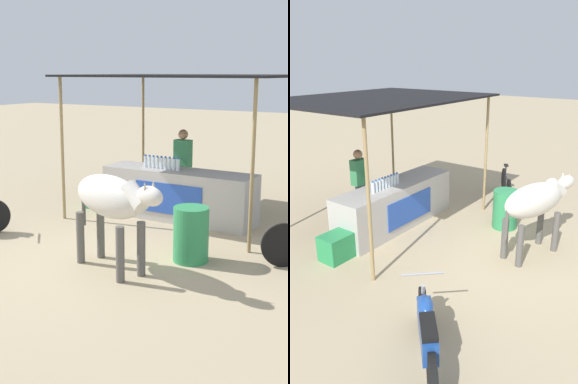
# 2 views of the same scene
# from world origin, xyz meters

# --- Properties ---
(ground_plane) EXTENTS (60.00, 60.00, 0.00)m
(ground_plane) POSITION_xyz_m (0.00, 0.00, 0.00)
(ground_plane) COLOR tan
(stall_counter) EXTENTS (3.00, 0.82, 0.96)m
(stall_counter) POSITION_xyz_m (0.00, 2.20, 0.48)
(stall_counter) COLOR #B2ADA8
(stall_counter) RESTS_ON ground
(stall_awning) EXTENTS (4.20, 3.20, 2.74)m
(stall_awning) POSITION_xyz_m (0.00, 2.50, 2.62)
(stall_awning) COLOR black
(stall_awning) RESTS_ON ground
(water_bottle_row) EXTENTS (0.79, 0.07, 0.25)m
(water_bottle_row) POSITION_xyz_m (-0.35, 2.15, 1.07)
(water_bottle_row) COLOR silver
(water_bottle_row) RESTS_ON stall_counter
(vendor_behind_counter) EXTENTS (0.34, 0.22, 1.65)m
(vendor_behind_counter) POSITION_xyz_m (-0.31, 2.95, 0.85)
(vendor_behind_counter) COLOR #383842
(vendor_behind_counter) RESTS_ON ground
(cooler_box) EXTENTS (0.60, 0.44, 0.48)m
(cooler_box) POSITION_xyz_m (-1.73, 2.10, 0.24)
(cooler_box) COLOR #268C4C
(cooler_box) RESTS_ON ground
(water_barrel) EXTENTS (0.53, 0.53, 0.84)m
(water_barrel) POSITION_xyz_m (1.29, 0.22, 0.42)
(water_barrel) COLOR #2D8C51
(water_barrel) RESTS_ON ground
(cow) EXTENTS (1.84, 0.94, 1.44)m
(cow) POSITION_xyz_m (0.51, -0.71, 1.03)
(cow) COLOR silver
(cow) RESTS_ON ground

